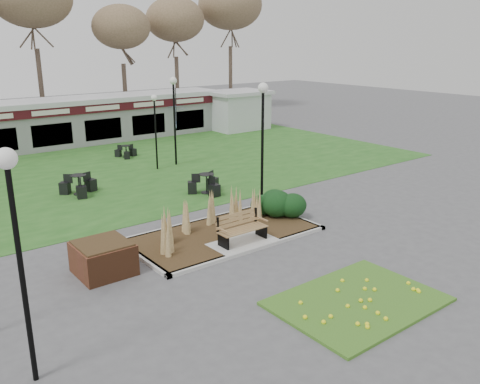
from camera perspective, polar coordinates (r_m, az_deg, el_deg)
ground at (r=16.53m, az=0.64°, el=-6.18°), size 100.00×100.00×0.00m
lawn at (r=26.52m, az=-15.70°, el=2.09°), size 34.00×16.00×0.02m
flower_bed at (r=13.56m, az=13.07°, el=-11.76°), size 4.20×3.00×0.16m
planting_bed at (r=18.12m, az=1.15°, el=-2.83°), size 6.75×3.40×1.27m
park_bench at (r=16.49m, az=0.11°, el=-4.03°), size 1.70×0.66×0.93m
brick_planter at (r=15.11m, az=-15.10°, el=-7.13°), size 1.50×1.50×0.95m
food_pavilion at (r=33.63m, az=-21.17°, el=7.16°), size 24.60×3.40×2.90m
service_hut at (r=38.05m, az=-0.27°, el=9.24°), size 4.40×3.40×2.83m
lamp_post_near_left at (r=9.93m, az=-24.04°, el=-2.60°), size 0.39×0.39×4.67m
lamp_post_near_right at (r=20.05m, az=2.57°, el=8.43°), size 0.40×0.40×4.86m
lamp_post_mid_right at (r=26.09m, az=-9.54°, el=8.48°), size 0.32×0.32×3.82m
lamp_post_far_right at (r=26.83m, az=-7.43°, el=10.03°), size 0.38×0.38×4.61m
bistro_set_a at (r=22.95m, az=-17.61°, el=0.46°), size 1.59×1.55×0.86m
bistro_set_c at (r=22.12m, az=-3.77°, el=0.61°), size 1.61×1.42×0.85m
bistro_set_d at (r=29.60m, az=-12.68°, el=4.27°), size 1.18×1.24×0.67m
patio_umbrella at (r=35.13m, az=-7.17°, el=8.39°), size 2.07×2.09×2.20m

